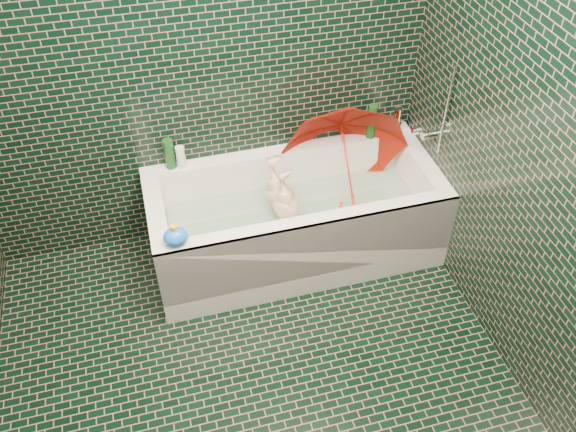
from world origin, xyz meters
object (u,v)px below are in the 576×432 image
object	(u,v)px
umbrella	(347,164)
bath_toy	(176,237)
bathtub	(296,227)
rubber_duck	(373,130)
child	(288,216)

from	to	relation	value
umbrella	bath_toy	size ratio (longest dim) A/B	5.10
bathtub	bath_toy	distance (m)	0.87
rubber_duck	bathtub	bearing A→B (deg)	-132.90
child	bath_toy	size ratio (longest dim) A/B	5.54
umbrella	rubber_duck	world-z (taller)	umbrella
child	bath_toy	bearing A→B (deg)	-72.73
umbrella	bath_toy	world-z (taller)	umbrella
rubber_duck	bath_toy	xyz separation A→B (m)	(-1.31, -0.63, 0.02)
bathtub	rubber_duck	size ratio (longest dim) A/B	15.77
rubber_duck	child	bearing A→B (deg)	-135.18
child	rubber_duck	xyz separation A→B (m)	(0.64, 0.33, 0.28)
child	umbrella	xyz separation A→B (m)	(0.40, 0.11, 0.23)
umbrella	bathtub	bearing A→B (deg)	-144.05
rubber_duck	bath_toy	size ratio (longest dim) A/B	0.76
child	rubber_duck	bearing A→B (deg)	110.40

